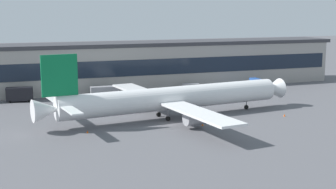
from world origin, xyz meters
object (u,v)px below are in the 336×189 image
(stair_truck, at_px, (257,84))
(catering_truck, at_px, (19,94))
(traffic_cone_2, at_px, (87,132))
(pushback_tractor, at_px, (163,91))
(crew_van, at_px, (190,87))
(traffic_cone_0, at_px, (203,124))
(airliner, at_px, (170,98))
(traffic_cone_1, at_px, (284,115))
(fuel_truck, at_px, (105,91))

(stair_truck, height_order, catering_truck, catering_truck)
(catering_truck, distance_m, traffic_cone_2, 43.03)
(pushback_tractor, bearing_deg, traffic_cone_2, -128.01)
(crew_van, height_order, traffic_cone_0, crew_van)
(airliner, height_order, catering_truck, airliner)
(catering_truck, relative_size, traffic_cone_0, 12.25)
(stair_truck, bearing_deg, pushback_tractor, 175.20)
(catering_truck, bearing_deg, traffic_cone_0, -49.44)
(crew_van, distance_m, traffic_cone_1, 42.22)
(crew_van, relative_size, traffic_cone_0, 9.15)
(airliner, height_order, traffic_cone_1, airliner)
(stair_truck, height_order, traffic_cone_1, stair_truck)
(stair_truck, height_order, fuel_truck, stair_truck)
(stair_truck, xyz_separation_m, pushback_tractor, (-31.66, 2.66, -0.93))
(fuel_truck, distance_m, traffic_cone_1, 53.78)
(pushback_tractor, height_order, traffic_cone_0, pushback_tractor)
(stair_truck, relative_size, fuel_truck, 0.71)
(stair_truck, xyz_separation_m, fuel_truck, (-49.75, 2.92, -0.10))
(airliner, xyz_separation_m, pushback_tractor, (9.39, 32.02, -3.74))
(traffic_cone_0, xyz_separation_m, traffic_cone_1, (22.76, 1.80, -0.01))
(crew_van, distance_m, fuel_truck, 28.03)
(traffic_cone_1, xyz_separation_m, traffic_cone_2, (-48.41, 0.48, -0.01))
(airliner, relative_size, catering_truck, 8.79)
(airliner, bearing_deg, crew_van, 60.07)
(stair_truck, relative_size, traffic_cone_1, 10.22)
(airliner, xyz_separation_m, traffic_cone_1, (26.92, -7.98, -4.49))
(airliner, bearing_deg, traffic_cone_1, -16.50)
(catering_truck, relative_size, traffic_cone_1, 12.58)
(catering_truck, relative_size, traffic_cone_2, 13.24)
(airliner, distance_m, catering_truck, 47.48)
(airliner, bearing_deg, pushback_tractor, 73.65)
(catering_truck, bearing_deg, stair_truck, -3.48)
(stair_truck, distance_m, catering_truck, 74.37)
(traffic_cone_0, bearing_deg, crew_van, 70.73)
(stair_truck, distance_m, pushback_tractor, 31.78)
(pushback_tractor, bearing_deg, fuel_truck, 179.17)
(catering_truck, height_order, traffic_cone_2, catering_truck)
(pushback_tractor, bearing_deg, airliner, -106.35)
(stair_truck, distance_m, traffic_cone_0, 53.80)
(airliner, xyz_separation_m, traffic_cone_0, (4.16, -9.77, -4.48))
(catering_truck, bearing_deg, fuel_truck, -3.71)
(traffic_cone_1, bearing_deg, traffic_cone_2, 179.43)
(traffic_cone_0, xyz_separation_m, traffic_cone_2, (-25.65, 2.28, -0.02))
(pushback_tractor, distance_m, traffic_cone_0, 42.13)
(airliner, xyz_separation_m, stair_truck, (41.05, 29.36, -2.81))
(pushback_tractor, distance_m, fuel_truck, 18.11)
(pushback_tractor, bearing_deg, traffic_cone_1, -66.33)
(stair_truck, bearing_deg, traffic_cone_2, -149.49)
(crew_van, xyz_separation_m, traffic_cone_0, (-15.14, -43.30, -1.15))
(crew_van, height_order, traffic_cone_2, crew_van)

